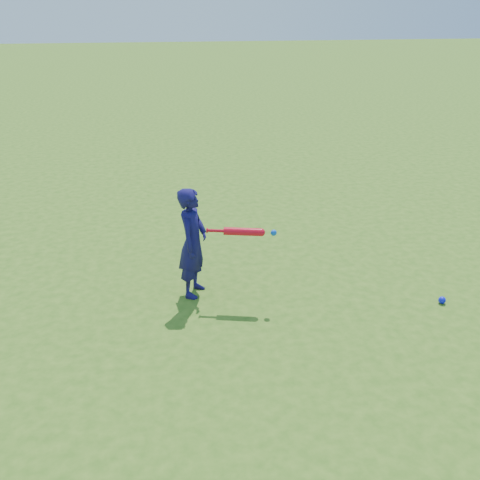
# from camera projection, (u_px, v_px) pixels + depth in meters

# --- Properties ---
(ground) EXTENTS (80.00, 80.00, 0.00)m
(ground) POSITION_uv_depth(u_px,v_px,m) (166.00, 281.00, 6.12)
(ground) COLOR #386417
(ground) RESTS_ON ground
(child) EXTENTS (0.44, 0.52, 1.20)m
(child) POSITION_uv_depth(u_px,v_px,m) (193.00, 243.00, 5.62)
(child) COLOR #15104E
(child) RESTS_ON ground
(ground_ball_blue) EXTENTS (0.08, 0.08, 0.08)m
(ground_ball_blue) POSITION_uv_depth(u_px,v_px,m) (442.00, 300.00, 5.64)
(ground_ball_blue) COLOR #0D15E7
(ground_ball_blue) RESTS_ON ground
(bat_swing) EXTENTS (0.71, 0.23, 0.08)m
(bat_swing) POSITION_uv_depth(u_px,v_px,m) (246.00, 232.00, 5.47)
(bat_swing) COLOR red
(bat_swing) RESTS_ON ground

